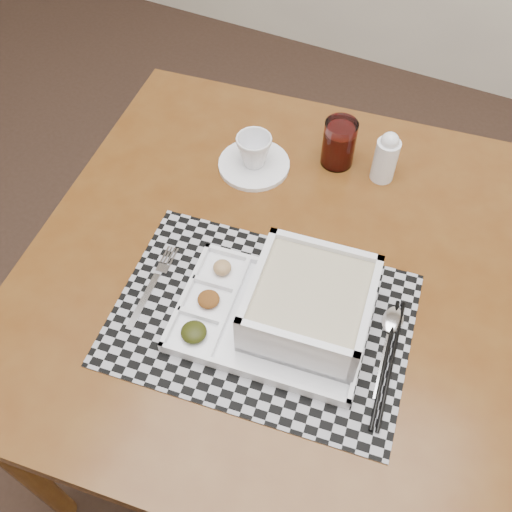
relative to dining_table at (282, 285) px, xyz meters
The scene contains 10 objects.
dining_table is the anchor object (origin of this frame).
placemat 0.14m from the dining_table, 83.69° to the right, with size 0.50×0.35×0.00m, color #9A99A0.
serving_tray 0.17m from the dining_table, 53.90° to the right, with size 0.34×0.27×0.10m.
fork 0.25m from the dining_table, 142.62° to the right, with size 0.04×0.19×0.00m.
spoon 0.24m from the dining_table, 11.47° to the right, with size 0.04×0.18×0.01m.
chopsticks 0.27m from the dining_table, 25.33° to the right, with size 0.05×0.24×0.01m.
saucer 0.27m from the dining_table, 127.40° to the left, with size 0.15×0.15×0.01m, color white.
cup 0.28m from the dining_table, 127.40° to the left, with size 0.07×0.07×0.07m, color white.
juice_glass 0.32m from the dining_table, 91.08° to the left, with size 0.07×0.07×0.10m.
creamer_bottle 0.33m from the dining_table, 72.00° to the left, with size 0.05×0.05×0.12m.
Camera 1 is at (0.36, 0.25, 1.56)m, focal length 40.00 mm.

